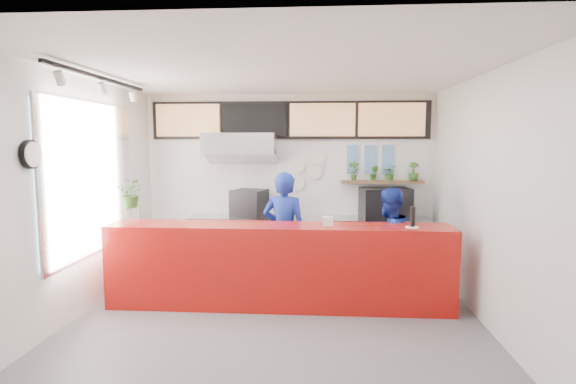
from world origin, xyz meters
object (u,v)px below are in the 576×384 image
at_px(service_counter, 279,266).
at_px(staff_center, 284,233).
at_px(pepper_mill, 413,217).
at_px(panini_oven, 249,203).
at_px(espresso_machine, 385,203).
at_px(staff_right, 388,243).

height_order(service_counter, staff_center, staff_center).
bearing_deg(pepper_mill, panini_oven, 141.73).
distance_m(espresso_machine, pepper_mill, 1.87).
bearing_deg(service_counter, staff_right, 17.08).
bearing_deg(panini_oven, staff_center, -43.38).
bearing_deg(staff_center, pepper_mill, 170.82).
distance_m(service_counter, pepper_mill, 1.84).
xyz_separation_m(panini_oven, espresso_machine, (2.30, 0.00, 0.02)).
bearing_deg(staff_center, service_counter, 99.16).
height_order(panini_oven, staff_right, staff_right).
height_order(service_counter, espresso_machine, espresso_machine).
bearing_deg(service_counter, staff_center, 87.19).
distance_m(service_counter, staff_center, 0.67).
bearing_deg(staff_right, panini_oven, -70.29).
distance_m(staff_center, staff_right, 1.47).
distance_m(espresso_machine, staff_center, 2.04).
relative_size(panini_oven, staff_center, 0.29).
relative_size(service_counter, pepper_mill, 17.93).
bearing_deg(pepper_mill, espresso_machine, 92.15).
relative_size(panini_oven, staff_right, 0.33).
xyz_separation_m(staff_center, staff_right, (1.46, -0.12, -0.11)).
bearing_deg(panini_oven, pepper_mill, -21.31).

